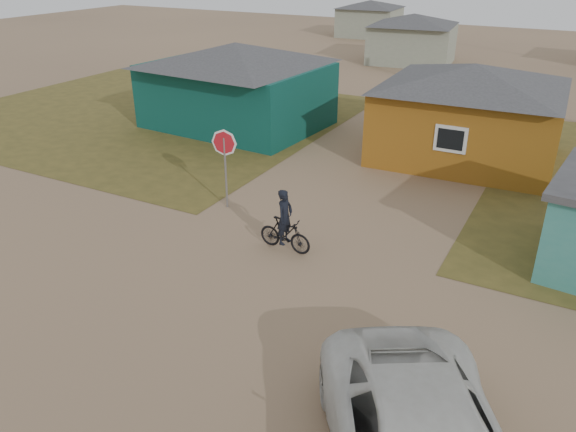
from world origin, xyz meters
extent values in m
plane|color=#917254|center=(0.00, 0.00, 0.00)|extent=(120.00, 120.00, 0.00)
cube|color=brown|center=(-14.00, 13.00, 0.01)|extent=(20.00, 18.00, 0.00)
cube|color=#0A3C35|center=(-8.50, 13.50, 1.50)|extent=(8.40, 6.54, 3.00)
pyramid|color=#38383B|center=(-8.50, 13.50, 3.50)|extent=(8.93, 7.08, 1.00)
cube|color=#925916|center=(2.50, 14.00, 1.50)|extent=(7.21, 6.24, 3.00)
pyramid|color=#38383B|center=(2.50, 14.00, 3.45)|extent=(7.72, 6.76, 0.90)
cube|color=silver|center=(2.50, 10.97, 1.65)|extent=(1.20, 0.06, 1.00)
cube|color=black|center=(2.50, 10.94, 1.65)|extent=(0.95, 0.04, 0.75)
cube|color=gray|center=(-6.00, 34.00, 1.40)|extent=(6.49, 5.60, 2.80)
pyramid|color=#38383B|center=(-6.00, 34.00, 3.20)|extent=(7.04, 6.15, 0.80)
cube|color=gray|center=(-14.00, 46.00, 1.35)|extent=(5.75, 5.28, 2.70)
pyramid|color=#38383B|center=(-14.00, 46.00, 3.05)|extent=(6.28, 5.81, 0.70)
cylinder|color=gray|center=(-3.47, 5.05, 1.23)|extent=(0.07, 0.07, 2.46)
imported|color=black|center=(-0.30, 3.34, 0.50)|extent=(1.70, 0.55, 1.01)
imported|color=black|center=(-0.30, 3.34, 1.07)|extent=(0.42, 0.62, 1.65)
camera|label=1|loc=(6.64, -9.34, 8.02)|focal=35.00mm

